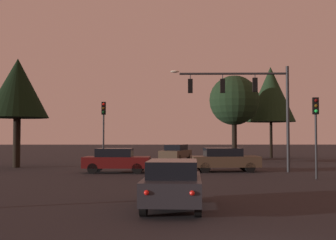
% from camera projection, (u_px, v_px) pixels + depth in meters
% --- Properties ---
extents(ground_plane, '(168.00, 168.00, 0.00)m').
position_uv_depth(ground_plane, '(188.00, 166.00, 31.67)').
color(ground_plane, black).
rests_on(ground_plane, ground).
extents(traffic_signal_mast_arm, '(7.57, 0.50, 6.76)m').
position_uv_depth(traffic_signal_mast_arm, '(249.00, 96.00, 26.43)').
color(traffic_signal_mast_arm, '#232326').
rests_on(traffic_signal_mast_arm, ground).
extents(traffic_light_corner_left, '(0.33, 0.37, 4.34)m').
position_uv_depth(traffic_light_corner_left, '(316.00, 121.00, 21.97)').
color(traffic_light_corner_left, '#232326').
rests_on(traffic_light_corner_left, ground).
extents(traffic_light_corner_right, '(0.32, 0.36, 4.71)m').
position_uv_depth(traffic_light_corner_right, '(104.00, 122.00, 29.22)').
color(traffic_light_corner_right, '#232326').
rests_on(traffic_light_corner_right, ground).
extents(car_nearside_lane, '(2.02, 4.15, 1.52)m').
position_uv_depth(car_nearside_lane, '(173.00, 183.00, 12.97)').
color(car_nearside_lane, '#232328').
rests_on(car_nearside_lane, ground).
extents(car_crossing_left, '(4.48, 1.97, 1.52)m').
position_uv_depth(car_crossing_left, '(225.00, 159.00, 26.55)').
color(car_crossing_left, '#473828').
rests_on(car_crossing_left, ground).
extents(car_crossing_right, '(4.24, 1.96, 1.52)m').
position_uv_depth(car_crossing_right, '(116.00, 160.00, 25.85)').
color(car_crossing_right, '#4C0F0F').
rests_on(car_crossing_right, ground).
extents(car_far_lane, '(3.19, 4.71, 1.52)m').
position_uv_depth(car_far_lane, '(176.00, 152.00, 38.04)').
color(car_far_lane, '#473828').
rests_on(car_far_lane, ground).
extents(tree_behind_sign, '(4.83, 4.83, 8.19)m').
position_uv_depth(tree_behind_sign, '(234.00, 101.00, 40.19)').
color(tree_behind_sign, black).
rests_on(tree_behind_sign, ground).
extents(tree_left_far, '(5.08, 5.08, 9.64)m').
position_uv_depth(tree_left_far, '(271.00, 94.00, 43.69)').
color(tree_left_far, black).
rests_on(tree_left_far, ground).
extents(tree_center_horizon, '(4.52, 4.52, 8.00)m').
position_uv_depth(tree_center_horizon, '(18.00, 89.00, 30.32)').
color(tree_center_horizon, black).
rests_on(tree_center_horizon, ground).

